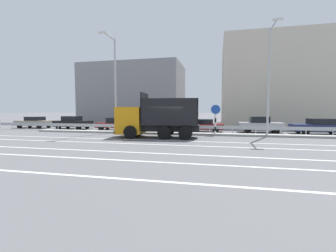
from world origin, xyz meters
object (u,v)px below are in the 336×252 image
object	(u,v)px
parked_car_2	(115,124)
street_lamp_2	(269,76)
parked_car_0	(34,122)
parked_car_1	(73,123)
street_lamp_1	(114,80)
median_road_sign	(215,119)
parked_car_4	(204,125)
dump_truck	(148,122)
parked_car_3	(159,124)
parked_car_6	(319,126)
parked_car_5	(260,125)

from	to	relation	value
parked_car_2	street_lamp_2	bearing A→B (deg)	-106.05
parked_car_0	parked_car_1	xyz separation A→B (m)	(5.70, -0.34, 0.04)
street_lamp_1	median_road_sign	bearing A→B (deg)	0.20
street_lamp_2	parked_car_0	xyz separation A→B (m)	(-26.55, 3.91, -4.26)
street_lamp_1	parked_car_4	bearing A→B (deg)	19.89
street_lamp_2	parked_car_0	distance (m)	27.18
street_lamp_2	parked_car_4	size ratio (longest dim) A/B	2.24
dump_truck	parked_car_4	distance (m)	7.04
parked_car_0	parked_car_4	distance (m)	21.10
parked_car_1	street_lamp_2	bearing A→B (deg)	80.54
parked_car_3	parked_car_6	distance (m)	15.27
parked_car_6	parked_car_4	bearing A→B (deg)	84.98
parked_car_4	parked_car_1	bearing A→B (deg)	88.68
parked_car_5	parked_car_6	distance (m)	5.08
street_lamp_1	street_lamp_2	distance (m)	13.87
median_road_sign	parked_car_1	bearing A→B (deg)	169.01
parked_car_1	parked_car_5	world-z (taller)	parked_car_5
parked_car_1	parked_car_6	world-z (taller)	parked_car_1
median_road_sign	street_lamp_2	xyz separation A→B (m)	(4.27, -0.35, 3.51)
dump_truck	median_road_sign	bearing A→B (deg)	-68.74
parked_car_4	parked_car_6	bearing A→B (deg)	-91.10
parked_car_1	parked_car_4	xyz separation A→B (m)	(15.40, -0.21, -0.09)
dump_truck	parked_car_4	xyz separation A→B (m)	(4.18, 5.63, -0.62)
parked_car_2	parked_car_5	bearing A→B (deg)	-92.57
median_road_sign	street_lamp_2	bearing A→B (deg)	-4.70
dump_truck	parked_car_0	bearing A→B (deg)	65.14
street_lamp_2	parked_car_6	xyz separation A→B (m)	(5.11, 3.25, -4.26)
parked_car_5	median_road_sign	bearing A→B (deg)	-51.91
parked_car_4	median_road_sign	bearing A→B (deg)	-158.96
parked_car_5	parked_car_4	bearing A→B (deg)	-86.32
parked_car_5	parked_car_0	bearing A→B (deg)	-89.76
parked_car_1	street_lamp_1	bearing A→B (deg)	65.32
dump_truck	parked_car_1	distance (m)	12.66
median_road_sign	dump_truck	bearing A→B (deg)	-153.96
street_lamp_1	dump_truck	bearing A→B (deg)	-31.53
street_lamp_1	parked_car_1	size ratio (longest dim) A/B	2.12
median_road_sign	parked_car_5	distance (m)	5.46
street_lamp_2	parked_car_4	world-z (taller)	street_lamp_2
street_lamp_2	parked_car_1	bearing A→B (deg)	170.28
dump_truck	parked_car_0	world-z (taller)	dump_truck
median_road_sign	parked_car_5	size ratio (longest dim) A/B	0.66
median_road_sign	parked_car_1	distance (m)	16.91
dump_truck	parked_car_3	bearing A→B (deg)	0.62
dump_truck	parked_car_0	distance (m)	18.02
parked_car_5	street_lamp_2	bearing A→B (deg)	0.16
street_lamp_1	parked_car_3	xyz separation A→B (m)	(3.70, 2.95, -4.32)
street_lamp_2	parked_car_3	world-z (taller)	street_lamp_2
parked_car_6	parked_car_0	bearing A→B (deg)	84.37
parked_car_2	parked_car_5	distance (m)	15.30
parked_car_0	parked_car_2	world-z (taller)	parked_car_0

